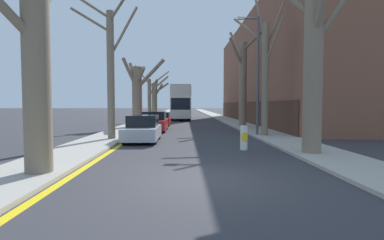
{
  "coord_description": "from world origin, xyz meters",
  "views": [
    {
      "loc": [
        -0.45,
        -7.99,
        2.04
      ],
      "look_at": [
        0.45,
        26.88,
        0.2
      ],
      "focal_mm": 28.0,
      "sensor_mm": 36.0,
      "label": 1
    }
  ],
  "objects_px": {
    "street_tree_left_0": "(33,43)",
    "lamp_post": "(256,69)",
    "street_tree_right_0": "(312,60)",
    "double_decker_bus": "(181,101)",
    "parked_car_1": "(154,122)",
    "traffic_bollard": "(244,138)",
    "street_tree_left_4": "(155,98)",
    "street_tree_left_2": "(138,93)",
    "street_tree_left_3": "(150,96)",
    "street_tree_right_2": "(242,81)",
    "parked_car_0": "(143,129)",
    "parked_car_2": "(161,119)",
    "street_tree_right_1": "(265,70)",
    "street_tree_left_1": "(110,66)"
  },
  "relations": [
    {
      "from": "street_tree_left_0",
      "to": "lamp_post",
      "type": "relative_size",
      "value": 1.03
    },
    {
      "from": "street_tree_right_0",
      "to": "double_decker_bus",
      "type": "relative_size",
      "value": 0.8
    },
    {
      "from": "parked_car_1",
      "to": "traffic_bollard",
      "type": "bearing_deg",
      "value": -62.7
    },
    {
      "from": "street_tree_left_4",
      "to": "street_tree_left_2",
      "type": "bearing_deg",
      "value": -89.55
    },
    {
      "from": "street_tree_left_3",
      "to": "street_tree_right_2",
      "type": "distance_m",
      "value": 13.11
    },
    {
      "from": "parked_car_0",
      "to": "parked_car_2",
      "type": "xyz_separation_m",
      "value": [
        0.0,
        12.53,
        -0.06
      ]
    },
    {
      "from": "street_tree_right_1",
      "to": "traffic_bollard",
      "type": "relative_size",
      "value": 8.6
    },
    {
      "from": "street_tree_left_1",
      "to": "traffic_bollard",
      "type": "distance_m",
      "value": 8.47
    },
    {
      "from": "street_tree_left_1",
      "to": "street_tree_right_2",
      "type": "bearing_deg",
      "value": 45.04
    },
    {
      "from": "street_tree_right_1",
      "to": "street_tree_right_2",
      "type": "xyz_separation_m",
      "value": [
        0.05,
        7.41,
        -0.06
      ]
    },
    {
      "from": "street_tree_right_0",
      "to": "street_tree_right_1",
      "type": "height_order",
      "value": "street_tree_right_1"
    },
    {
      "from": "double_decker_bus",
      "to": "street_tree_right_0",
      "type": "bearing_deg",
      "value": -79.2
    },
    {
      "from": "street_tree_right_0",
      "to": "street_tree_right_1",
      "type": "xyz_separation_m",
      "value": [
        -0.02,
        6.86,
        0.38
      ]
    },
    {
      "from": "double_decker_bus",
      "to": "parked_car_1",
      "type": "height_order",
      "value": "double_decker_bus"
    },
    {
      "from": "street_tree_left_4",
      "to": "parked_car_1",
      "type": "distance_m",
      "value": 21.31
    },
    {
      "from": "street_tree_right_2",
      "to": "double_decker_bus",
      "type": "relative_size",
      "value": 0.79
    },
    {
      "from": "street_tree_left_2",
      "to": "street_tree_right_0",
      "type": "distance_m",
      "value": 17.16
    },
    {
      "from": "street_tree_right_1",
      "to": "street_tree_right_2",
      "type": "bearing_deg",
      "value": 89.63
    },
    {
      "from": "street_tree_left_3",
      "to": "street_tree_right_0",
      "type": "distance_m",
      "value": 25.34
    },
    {
      "from": "street_tree_left_0",
      "to": "lamp_post",
      "type": "height_order",
      "value": "street_tree_left_0"
    },
    {
      "from": "street_tree_right_0",
      "to": "parked_car_0",
      "type": "height_order",
      "value": "street_tree_right_0"
    },
    {
      "from": "street_tree_right_2",
      "to": "parked_car_2",
      "type": "distance_m",
      "value": 8.66
    },
    {
      "from": "street_tree_right_2",
      "to": "parked_car_2",
      "type": "height_order",
      "value": "street_tree_right_2"
    },
    {
      "from": "street_tree_left_0",
      "to": "parked_car_2",
      "type": "distance_m",
      "value": 20.85
    },
    {
      "from": "lamp_post",
      "to": "street_tree_left_4",
      "type": "bearing_deg",
      "value": 109.22
    },
    {
      "from": "street_tree_left_0",
      "to": "street_tree_left_3",
      "type": "height_order",
      "value": "street_tree_left_0"
    },
    {
      "from": "street_tree_left_4",
      "to": "parked_car_2",
      "type": "relative_size",
      "value": 1.47
    },
    {
      "from": "street_tree_right_0",
      "to": "street_tree_right_2",
      "type": "bearing_deg",
      "value": 89.88
    },
    {
      "from": "parked_car_1",
      "to": "street_tree_left_4",
      "type": "bearing_deg",
      "value": 95.21
    },
    {
      "from": "street_tree_left_3",
      "to": "street_tree_left_2",
      "type": "bearing_deg",
      "value": -90.12
    },
    {
      "from": "street_tree_left_4",
      "to": "street_tree_right_1",
      "type": "relative_size",
      "value": 0.69
    },
    {
      "from": "street_tree_right_1",
      "to": "parked_car_0",
      "type": "height_order",
      "value": "street_tree_right_1"
    },
    {
      "from": "traffic_bollard",
      "to": "parked_car_0",
      "type": "bearing_deg",
      "value": 147.04
    },
    {
      "from": "street_tree_left_3",
      "to": "street_tree_right_1",
      "type": "bearing_deg",
      "value": -61.62
    },
    {
      "from": "street_tree_left_2",
      "to": "street_tree_right_1",
      "type": "xyz_separation_m",
      "value": [
        9.08,
        -7.67,
        1.13
      ]
    },
    {
      "from": "double_decker_bus",
      "to": "parked_car_0",
      "type": "bearing_deg",
      "value": -94.46
    },
    {
      "from": "street_tree_right_2",
      "to": "parked_car_1",
      "type": "height_order",
      "value": "street_tree_right_2"
    },
    {
      "from": "street_tree_left_1",
      "to": "parked_car_1",
      "type": "height_order",
      "value": "street_tree_left_1"
    },
    {
      "from": "street_tree_right_1",
      "to": "parked_car_2",
      "type": "relative_size",
      "value": 2.14
    },
    {
      "from": "street_tree_left_0",
      "to": "parked_car_0",
      "type": "distance_m",
      "value": 8.76
    },
    {
      "from": "parked_car_2",
      "to": "traffic_bollard",
      "type": "distance_m",
      "value": 16.5
    },
    {
      "from": "street_tree_right_0",
      "to": "parked_car_1",
      "type": "height_order",
      "value": "street_tree_right_0"
    },
    {
      "from": "street_tree_left_2",
      "to": "street_tree_left_1",
      "type": "bearing_deg",
      "value": -90.16
    },
    {
      "from": "street_tree_left_1",
      "to": "lamp_post",
      "type": "distance_m",
      "value": 8.86
    },
    {
      "from": "street_tree_left_2",
      "to": "street_tree_left_4",
      "type": "height_order",
      "value": "street_tree_left_4"
    },
    {
      "from": "street_tree_left_1",
      "to": "traffic_bollard",
      "type": "xyz_separation_m",
      "value": [
        6.76,
        -3.6,
        -3.61
      ]
    },
    {
      "from": "street_tree_left_0",
      "to": "street_tree_left_4",
      "type": "height_order",
      "value": "street_tree_left_0"
    },
    {
      "from": "street_tree_left_3",
      "to": "parked_car_2",
      "type": "bearing_deg",
      "value": -74.58
    },
    {
      "from": "street_tree_left_4",
      "to": "double_decker_bus",
      "type": "distance_m",
      "value": 5.24
    },
    {
      "from": "street_tree_left_1",
      "to": "street_tree_left_4",
      "type": "relative_size",
      "value": 1.33
    }
  ]
}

